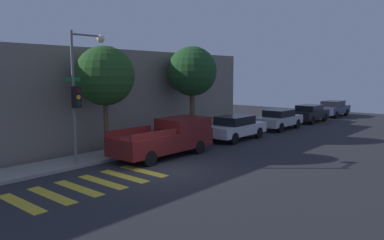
% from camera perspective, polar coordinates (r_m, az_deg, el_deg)
% --- Properties ---
extents(ground_plane, '(60.00, 60.00, 0.00)m').
position_cam_1_polar(ground_plane, '(15.58, -3.98, -7.89)').
color(ground_plane, '#28282D').
extents(sidewalk, '(26.00, 1.98, 0.14)m').
position_cam_1_polar(sidewalk, '(18.67, -13.23, -5.33)').
color(sidewalk, gray).
rests_on(sidewalk, ground).
extents(building_row, '(26.00, 6.00, 5.33)m').
position_cam_1_polar(building_row, '(21.99, -20.22, 3.10)').
color(building_row, slate).
rests_on(building_row, ground).
extents(crosswalk, '(5.56, 2.60, 0.00)m').
position_cam_1_polar(crosswalk, '(14.27, -15.19, -9.53)').
color(crosswalk, gold).
rests_on(crosswalk, ground).
extents(traffic_light_pole, '(1.99, 0.56, 5.81)m').
position_cam_1_polar(traffic_light_pole, '(16.63, -16.55, 5.48)').
color(traffic_light_pole, slate).
rests_on(traffic_light_pole, ground).
extents(pickup_truck, '(5.44, 1.98, 1.78)m').
position_cam_1_polar(pickup_truck, '(18.37, -3.83, -2.67)').
color(pickup_truck, maroon).
rests_on(pickup_truck, ground).
extents(sedan_near_corner, '(4.38, 1.83, 1.47)m').
position_cam_1_polar(sedan_near_corner, '(23.00, 6.65, -1.08)').
color(sedan_near_corner, silver).
rests_on(sedan_near_corner, ground).
extents(sedan_middle, '(4.23, 1.76, 1.44)m').
position_cam_1_polar(sedan_middle, '(27.83, 13.15, 0.17)').
color(sedan_middle, '#B7BABF').
rests_on(sedan_middle, ground).
extents(sedan_far_end, '(4.23, 1.78, 1.45)m').
position_cam_1_polar(sedan_far_end, '(32.64, 17.48, 1.03)').
color(sedan_far_end, black).
rests_on(sedan_far_end, ground).
extents(sedan_tail_of_row, '(4.48, 1.76, 1.50)m').
position_cam_1_polar(sedan_tail_of_row, '(37.63, 20.71, 1.69)').
color(sedan_tail_of_row, '#2D3351').
rests_on(sedan_tail_of_row, ground).
extents(tree_near_corner, '(2.81, 2.81, 5.32)m').
position_cam_1_polar(tree_near_corner, '(18.14, -13.16, 6.53)').
color(tree_near_corner, brown).
rests_on(tree_near_corner, ground).
extents(tree_midblock, '(2.95, 2.95, 5.64)m').
position_cam_1_polar(tree_midblock, '(22.48, 0.03, 7.37)').
color(tree_midblock, brown).
rests_on(tree_midblock, ground).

